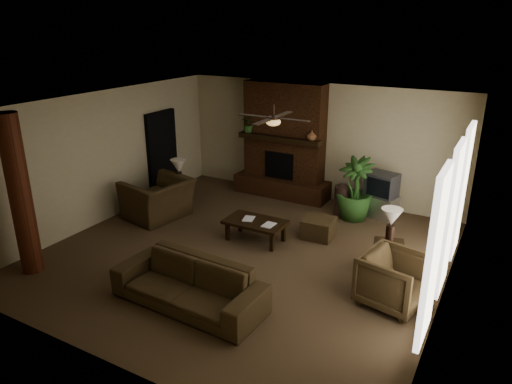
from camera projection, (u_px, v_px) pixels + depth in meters
The scene contains 23 objects.
room_shell at pixel (245, 183), 8.46m from camera, with size 7.00×7.00×7.00m.
fireplace at pixel (284, 150), 11.55m from camera, with size 2.40×0.70×2.80m.
windows at pixel (450, 219), 7.06m from camera, with size 0.08×3.65×2.35m.
log_column at pixel (20, 196), 7.84m from camera, with size 0.36×0.36×2.80m, color #5D2A17.
doorway at pixel (162, 154), 11.63m from camera, with size 0.10×1.00×2.10m, color black.
ceiling_fan at pixel (273, 120), 8.14m from camera, with size 1.35×1.35×0.37m.
sofa at pixel (188, 277), 7.15m from camera, with size 2.43×0.71×0.95m, color #42321C.
armchair_left at pixel (158, 193), 10.36m from camera, with size 1.34×0.87×1.17m, color #42321C.
armchair_right at pixel (394, 277), 7.17m from camera, with size 0.91×0.85×0.94m, color #42321C.
coffee_table at pixel (255, 223), 9.31m from camera, with size 1.20×0.70×0.43m.
ottoman at pixel (318, 228), 9.52m from camera, with size 0.60×0.60×0.40m, color #42321C.
tv_stand at pixel (377, 205), 10.57m from camera, with size 0.85×0.50×0.50m, color silver.
tv at pixel (381, 185), 10.33m from camera, with size 0.75×0.65×0.52m.
floor_vase at pixel (342, 198), 10.49m from camera, with size 0.34×0.34×0.77m.
floor_plant at pixel (354, 202), 10.35m from camera, with size 0.79×1.40×0.79m, color #2F5A24.
side_table_left at pixel (178, 198), 10.94m from camera, with size 0.50×0.50×0.55m, color black.
lamp_left at pixel (178, 168), 10.69m from camera, with size 0.40×0.40×0.65m.
side_table_right at pixel (388, 258), 8.17m from camera, with size 0.50×0.50×0.55m, color black.
lamp_right at pixel (391, 220), 7.90m from camera, with size 0.44×0.44×0.65m.
mantel_plant at pixel (249, 126), 11.53m from camera, with size 0.38×0.42×0.33m, color #2F5A24.
mantel_vase at pixel (312, 135), 10.79m from camera, with size 0.22×0.23×0.22m, color #905C39.
book_a at pixel (243, 212), 9.32m from camera, with size 0.22×0.03×0.29m, color #999999.
book_b at pixel (264, 218), 9.07m from camera, with size 0.21×0.02×0.29m, color #999999.
Camera 1 is at (4.07, -6.89, 4.15)m, focal length 33.00 mm.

